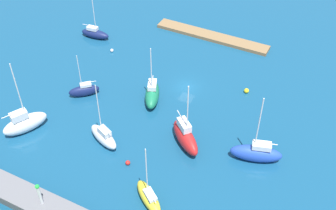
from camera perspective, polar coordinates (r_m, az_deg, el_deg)
name	(u,v)px	position (r m, az deg, el deg)	size (l,w,h in m)	color
water	(187,87)	(76.45, 2.51, 2.40)	(160.00, 160.00, 0.00)	navy
pier_dock	(212,36)	(89.81, 5.85, 9.06)	(23.87, 3.09, 0.68)	olive
harbor_beacon	(39,193)	(57.93, -16.76, -11.12)	(0.56, 0.56, 3.73)	silver
sailboat_navy_outer_mooring	(84,90)	(75.36, -11.08, 1.93)	(4.99, 4.76, 8.36)	#141E4C
sailboat_white_inner_mooring	(104,136)	(66.19, -8.56, -4.13)	(6.41, 4.15, 11.06)	white
sailboat_green_west_end	(152,94)	(72.80, -2.11, 1.50)	(4.97, 7.30, 10.81)	#19724C
sailboat_yellow_by_breakwater	(149,197)	(58.49, -2.57, -12.13)	(6.09, 5.12, 10.09)	yellow
sailboat_blue_far_north	(256,153)	(64.23, 11.66, -6.23)	(7.93, 4.50, 11.83)	#2347B2
sailboat_red_far_south	(185,136)	(64.92, 2.32, -4.19)	(7.14, 6.57, 11.73)	red
sailboat_navy_near_pier	(95,33)	(90.32, -9.69, 9.38)	(6.28, 2.54, 10.28)	#141E4C
sailboat_white_east_end	(25,123)	(70.74, -18.52, -2.26)	(5.37, 7.41, 12.81)	white
mooring_buoy_white	(112,50)	(85.82, -7.48, 7.21)	(0.64, 0.64, 0.64)	white
mooring_buoy_yellow	(246,91)	(76.14, 10.39, 1.88)	(0.86, 0.86, 0.86)	yellow
mooring_buoy_red	(128,163)	(63.37, -5.37, -7.65)	(0.71, 0.71, 0.71)	red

